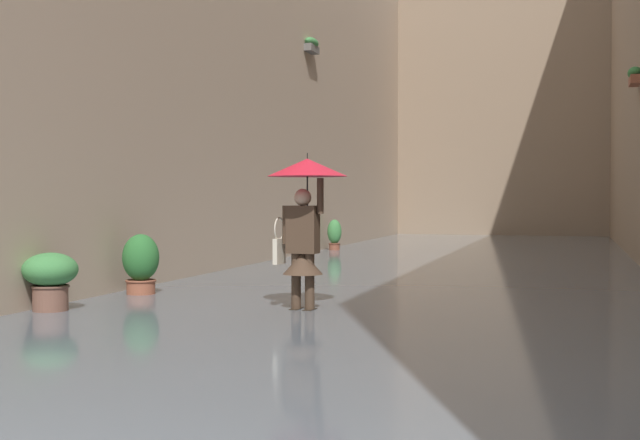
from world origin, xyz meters
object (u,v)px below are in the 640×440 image
person_wading (305,203)px  potted_plant_mid_right (141,265)px  potted_plant_near_right (334,235)px  potted_plant_far_right (50,279)px

person_wading → potted_plant_mid_right: 3.06m
potted_plant_mid_right → potted_plant_near_right: 10.63m
person_wading → potted_plant_far_right: person_wading is taller
potted_plant_far_right → person_wading: bearing=-161.2°
person_wading → potted_plant_far_right: (2.96, 1.01, -0.92)m
potted_plant_far_right → potted_plant_near_right: size_ratio=0.89×
person_wading → potted_plant_near_right: person_wading is taller
person_wading → potted_plant_near_right: size_ratio=2.24×
potted_plant_near_right → potted_plant_mid_right: bearing=90.5°
person_wading → potted_plant_mid_right: person_wading is taller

